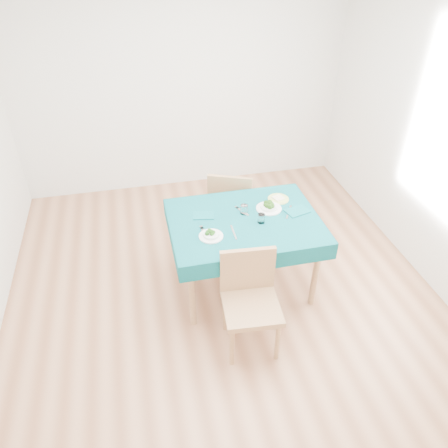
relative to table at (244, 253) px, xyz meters
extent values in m
cube|color=#905A3C|center=(-0.22, -0.14, -0.39)|extent=(4.00, 4.50, 0.02)
cube|color=silver|center=(-0.22, 2.11, 0.97)|extent=(4.00, 0.02, 2.70)
cube|color=#074F55|center=(0.00, 0.00, 0.00)|extent=(1.33, 1.01, 0.76)
cube|color=#9A7048|center=(-0.13, -0.72, 0.18)|extent=(0.48, 0.52, 1.11)
cube|color=#9A7048|center=(0.09, 0.82, 0.18)|extent=(0.61, 0.63, 1.13)
cube|color=silver|center=(-0.38, -0.12, 0.38)|extent=(0.05, 0.20, 0.00)
cube|color=silver|center=(-0.14, -0.16, 0.38)|extent=(0.02, 0.21, 0.00)
cube|color=silver|center=(0.02, 0.14, 0.38)|extent=(0.09, 0.17, 0.00)
cube|color=silver|center=(0.42, 0.03, 0.38)|extent=(0.13, 0.21, 0.00)
cube|color=#0B595E|center=(-0.34, 0.14, 0.38)|extent=(0.21, 0.16, 0.01)
cube|color=#0B595E|center=(0.50, 0.02, 0.39)|extent=(0.24, 0.20, 0.01)
cylinder|color=white|center=(0.02, 0.10, 0.42)|extent=(0.07, 0.07, 0.09)
cylinder|color=white|center=(0.13, -0.07, 0.42)|extent=(0.06, 0.06, 0.08)
cylinder|color=#B5C861|center=(0.40, 0.26, 0.38)|extent=(0.20, 0.20, 0.01)
cube|color=beige|center=(0.40, 0.26, 0.40)|extent=(0.12, 0.12, 0.01)
camera|label=1|loc=(-0.89, -3.04, 2.59)|focal=35.00mm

